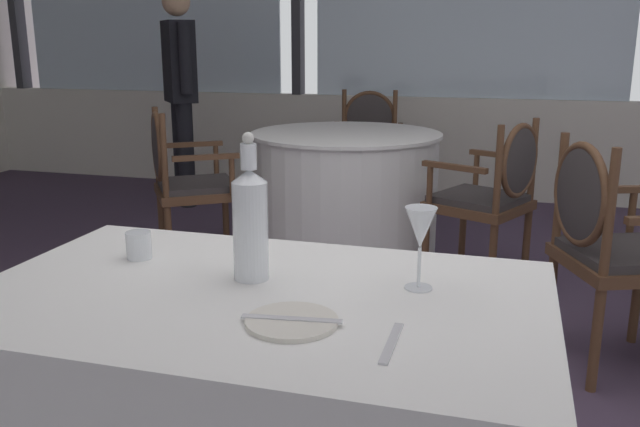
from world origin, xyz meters
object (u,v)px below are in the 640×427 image
water_tumbler (139,245)px  dining_chair_1_1 (367,142)px  dining_chair_1_0 (494,189)px  diner_person_1 (180,84)px  wine_glass (421,230)px  dining_chair_1_2 (182,175)px  water_bottle (250,221)px  side_plate (292,321)px  dining_chair_0_2 (607,236)px

water_tumbler → dining_chair_1_1: (-0.17, 3.60, -0.24)m
dining_chair_1_0 → diner_person_1: diner_person_1 is taller
wine_glass → dining_chair_1_2: wine_glass is taller
water_bottle → dining_chair_1_2: 2.44m
water_tumbler → dining_chair_1_1: size_ratio=0.08×
side_plate → dining_chair_1_1: (-0.68, 3.89, -0.21)m
dining_chair_1_0 → dining_chair_1_2: 1.77m
dining_chair_1_2 → diner_person_1: size_ratio=0.55×
wine_glass → dining_chair_1_0: wine_glass is taller
diner_person_1 → side_plate: bearing=80.6°
wine_glass → dining_chair_1_2: size_ratio=0.20×
side_plate → water_bottle: water_bottle is taller
wine_glass → dining_chair_0_2: 1.48m
dining_chair_0_2 → dining_chair_1_0: bearing=96.9°
water_tumbler → dining_chair_0_2: (1.31, 1.30, -0.24)m
water_bottle → dining_chair_1_2: size_ratio=0.37×
side_plate → water_tumbler: (-0.52, 0.29, 0.03)m
dining_chair_1_1 → dining_chair_1_2: bearing=-30.0°
water_tumbler → water_bottle: bearing=-10.5°
dining_chair_1_1 → water_bottle: bearing=3.1°
wine_glass → diner_person_1: size_ratio=0.11×
water_tumbler → dining_chair_1_2: dining_chair_1_2 is taller
wine_glass → dining_chair_1_0: size_ratio=0.21×
side_plate → dining_chair_1_2: size_ratio=0.20×
water_tumbler → dining_chair_1_0: (0.84, 2.15, -0.25)m
dining_chair_1_0 → dining_chair_1_1: dining_chair_1_1 is taller
water_tumbler → dining_chair_1_2: 2.21m
diner_person_1 → water_tumbler: bearing=76.1°
water_bottle → water_tumbler: bearing=169.5°
wine_glass → dining_chair_1_1: 3.75m
dining_chair_0_2 → diner_person_1: bearing=122.0°
water_bottle → dining_chair_0_2: bearing=54.7°
side_plate → dining_chair_1_1: dining_chair_1_1 is taller
dining_chair_1_0 → dining_chair_1_1: 1.77m
wine_glass → dining_chair_1_2: (-1.65, 2.02, -0.34)m
dining_chair_1_0 → diner_person_1: 2.86m
dining_chair_1_0 → diner_person_1: (-2.50, 1.30, 0.44)m
side_plate → dining_chair_1_0: dining_chair_1_0 is taller
dining_chair_1_2 → diner_person_1: 1.69m
water_tumbler → dining_chair_1_1: dining_chair_1_1 is taller
water_bottle → dining_chair_0_2: 1.71m
water_bottle → dining_chair_1_1: 3.71m
dining_chair_1_0 → dining_chair_0_2: bearing=144.4°
side_plate → water_tumbler: 0.59m
dining_chair_1_2 → water_bottle: bearing=-93.3°
wine_glass → dining_chair_0_2: size_ratio=0.20×
dining_chair_1_2 → dining_chair_1_1: bearing=30.0°
water_bottle → wine_glass: bearing=6.2°
dining_chair_1_1 → dining_chair_1_2: dining_chair_1_1 is taller
water_bottle → diner_person_1: 4.05m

